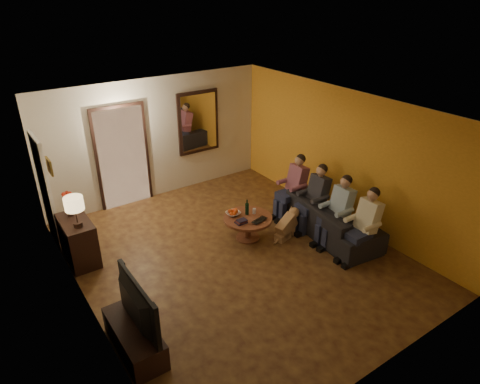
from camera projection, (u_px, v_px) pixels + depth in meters
floor at (236, 256)px, 7.49m from camera, size 5.00×6.00×0.01m
ceiling at (235, 111)px, 6.33m from camera, size 5.00×6.00×0.01m
back_wall at (157, 139)px, 9.13m from camera, size 5.00×0.02×2.60m
front_wall at (387, 288)px, 4.70m from camera, size 5.00×0.02×2.60m
left_wall at (78, 237)px, 5.65m from camera, size 0.02×6.00×2.60m
right_wall at (343, 157)px, 8.18m from camera, size 0.02×6.00×2.60m
orange_accent at (343, 157)px, 8.18m from camera, size 0.01×6.00×2.60m
kitchen_doorway at (123, 158)px, 8.82m from camera, size 1.00×0.06×2.10m
door_trim at (123, 158)px, 8.81m from camera, size 1.12×0.04×2.22m
fridge_glimpse at (135, 162)px, 9.01m from camera, size 0.45×0.03×1.70m
mirror_frame at (198, 122)px, 9.52m from camera, size 1.00×0.05×1.40m
mirror_glass at (199, 123)px, 9.49m from camera, size 0.86×0.02×1.26m
white_door at (46, 191)px, 7.49m from camera, size 0.06×0.85×2.04m
framed_art at (49, 166)px, 6.37m from camera, size 0.03×0.28×0.24m
art_canvas at (50, 166)px, 6.38m from camera, size 0.01×0.22×0.18m
dresser at (79, 241)px, 7.22m from camera, size 0.45×0.88×0.78m
table_lamp at (75, 212)px, 6.77m from camera, size 0.30×0.30×0.54m
flower_vase at (69, 204)px, 7.11m from camera, size 0.14×0.14×0.44m
tv_stand at (135, 338)px, 5.53m from camera, size 0.45×1.14×0.38m
tv at (130, 307)px, 5.30m from camera, size 1.15×0.15×0.66m
sofa at (329, 217)px, 8.06m from camera, size 2.31×1.14×0.65m
person_a at (365, 227)px, 7.23m from camera, size 0.60×0.40×1.20m
person_b at (339, 212)px, 7.67m from camera, size 0.60×0.40×1.20m
person_c at (315, 200)px, 8.11m from camera, size 0.60×0.40×1.20m
person_d at (294, 188)px, 8.55m from camera, size 0.60×0.40×1.20m
dog at (287, 224)px, 7.92m from camera, size 0.60×0.36×0.56m
coffee_table at (248, 228)px, 7.92m from camera, size 1.08×1.08×0.45m
bowl at (233, 214)px, 7.87m from camera, size 0.26×0.26×0.06m
oranges at (233, 210)px, 7.84m from camera, size 0.20×0.20×0.08m
wine_bottle at (247, 207)px, 7.85m from camera, size 0.07×0.07×0.31m
wine_glass at (254, 211)px, 7.92m from camera, size 0.06×0.06×0.10m
book_stack at (241, 221)px, 7.62m from camera, size 0.20×0.15×0.07m
laptop at (262, 221)px, 7.66m from camera, size 0.37×0.29×0.03m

